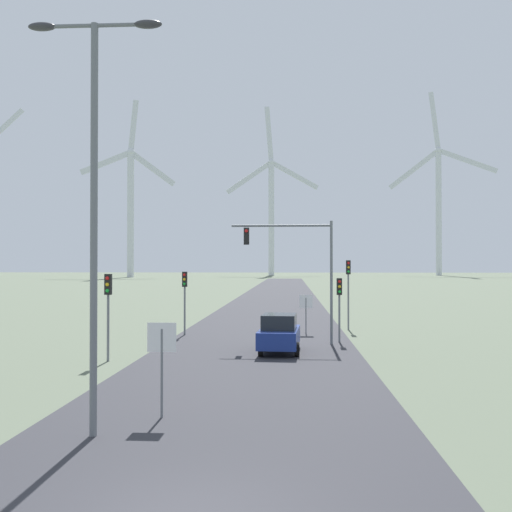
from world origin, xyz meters
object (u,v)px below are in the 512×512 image
at_px(traffic_light_post_near_right, 339,295).
at_px(traffic_light_mast_overhead, 297,255).
at_px(stop_sign_far, 306,307).
at_px(stop_sign_near, 162,351).
at_px(streetlamp, 94,175).
at_px(traffic_light_post_near_left, 108,297).
at_px(car_approaching, 279,333).
at_px(wind_turbine_right, 439,197).
at_px(traffic_light_post_mid_right, 348,279).
at_px(traffic_light_post_mid_left, 185,288).
at_px(wind_turbine_left, 131,200).
at_px(wind_turbine_center, 271,204).

xyz_separation_m(traffic_light_post_near_right, traffic_light_mast_overhead, (-2.29, -0.81, 2.13)).
bearing_deg(stop_sign_far, stop_sign_near, -102.52).
bearing_deg(streetlamp, traffic_light_post_near_left, 105.48).
bearing_deg(stop_sign_far, traffic_light_mast_overhead, -97.14).
xyz_separation_m(streetlamp, traffic_light_post_near_left, (-3.07, 11.08, -3.61)).
xyz_separation_m(stop_sign_far, car_approaching, (-1.47, -7.77, -0.73)).
relative_size(car_approaching, wind_turbine_right, 0.06).
xyz_separation_m(traffic_light_post_near_right, traffic_light_post_mid_right, (1.07, 6.19, 0.71)).
height_order(traffic_light_post_mid_left, traffic_light_mast_overhead, traffic_light_mast_overhead).
bearing_deg(wind_turbine_right, streetlamp, -105.78).
height_order(streetlamp, stop_sign_far, streetlamp).
relative_size(traffic_light_post_mid_left, wind_turbine_right, 0.05).
xyz_separation_m(stop_sign_far, wind_turbine_right, (55.30, 194.06, 28.11)).
bearing_deg(wind_turbine_left, stop_sign_far, -71.21).
xyz_separation_m(wind_turbine_left, wind_turbine_right, (108.49, 37.72, 4.36)).
distance_m(wind_turbine_left, wind_turbine_right, 114.95).
distance_m(traffic_light_post_near_left, traffic_light_post_near_right, 12.60).
distance_m(traffic_light_post_mid_left, wind_turbine_center, 194.36).
xyz_separation_m(traffic_light_post_mid_left, car_approaching, (5.76, -6.76, -1.85)).
distance_m(traffic_light_post_near_right, wind_turbine_left, 170.92).
distance_m(stop_sign_far, traffic_light_mast_overhead, 5.64).
relative_size(traffic_light_post_mid_left, wind_turbine_center, 0.06).
bearing_deg(traffic_light_mast_overhead, traffic_light_post_mid_right, 64.37).
bearing_deg(traffic_light_post_near_right, traffic_light_post_near_left, -146.60).
relative_size(streetlamp, wind_turbine_left, 0.17).
bearing_deg(stop_sign_near, traffic_light_post_near_left, 115.28).
height_order(stop_sign_far, traffic_light_post_mid_right, traffic_light_post_mid_right).
height_order(traffic_light_post_near_left, wind_turbine_left, wind_turbine_left).
relative_size(wind_turbine_left, wind_turbine_right, 0.83).
xyz_separation_m(stop_sign_near, wind_turbine_center, (-3.77, 211.86, 25.44)).
distance_m(traffic_light_post_mid_left, traffic_light_post_mid_right, 10.54).
bearing_deg(car_approaching, stop_sign_far, 79.31).
relative_size(stop_sign_far, wind_turbine_right, 0.03).
xyz_separation_m(traffic_light_post_mid_left, wind_turbine_left, (-45.97, 157.36, 22.62)).
bearing_deg(stop_sign_far, traffic_light_post_mid_left, -171.99).
bearing_deg(traffic_light_post_mid_left, stop_sign_near, -81.73).
distance_m(streetlamp, wind_turbine_center, 214.73).
bearing_deg(streetlamp, car_approaching, 73.14).
bearing_deg(traffic_light_post_near_left, traffic_light_mast_overhead, 36.64).
xyz_separation_m(traffic_light_post_near_right, wind_turbine_left, (-54.89, 160.24, 22.85)).
height_order(stop_sign_far, traffic_light_post_mid_left, traffic_light_post_mid_left).
relative_size(stop_sign_near, traffic_light_post_mid_right, 0.58).
height_order(streetlamp, traffic_light_mast_overhead, streetlamp).
distance_m(stop_sign_near, stop_sign_far, 20.56).
bearing_deg(streetlamp, wind_turbine_right, 74.22).
distance_m(stop_sign_near, car_approaching, 12.69).
bearing_deg(stop_sign_far, traffic_light_post_near_right, -66.53).
bearing_deg(car_approaching, traffic_light_post_mid_left, 130.44).
height_order(stop_sign_near, stop_sign_far, stop_sign_near).
bearing_deg(traffic_light_post_mid_left, streetlamp, -85.96).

